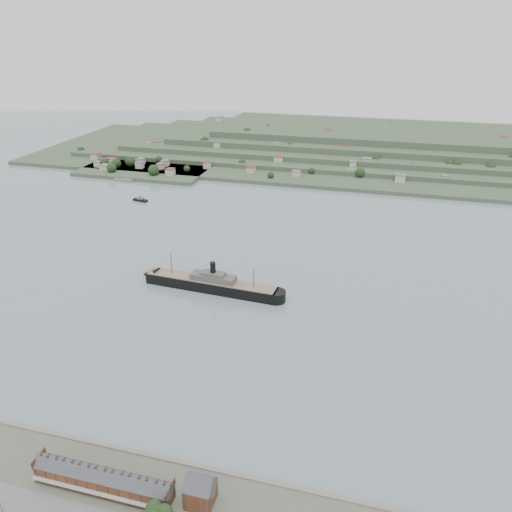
# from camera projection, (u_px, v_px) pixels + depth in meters

# --- Properties ---
(ground) EXTENTS (1400.00, 1400.00, 0.00)m
(ground) POSITION_uv_depth(u_px,v_px,m) (250.00, 289.00, 334.64)
(ground) COLOR slate
(ground) RESTS_ON ground
(terrace_row) EXTENTS (55.60, 9.80, 11.07)m
(terrace_row) POSITION_uv_depth(u_px,v_px,m) (103.00, 479.00, 187.36)
(terrace_row) COLOR #4E2A1C
(terrace_row) RESTS_ON ground
(gabled_building) EXTENTS (10.40, 10.18, 14.09)m
(gabled_building) POSITION_uv_depth(u_px,v_px,m) (200.00, 490.00, 181.45)
(gabled_building) COLOR #4E2A1C
(gabled_building) RESTS_ON ground
(far_peninsula) EXTENTS (760.00, 309.00, 30.00)m
(far_peninsula) POSITION_uv_depth(u_px,v_px,m) (350.00, 146.00, 666.28)
(far_peninsula) COLOR #32472F
(far_peninsula) RESTS_ON ground
(steamship) EXTENTS (103.64, 18.40, 24.85)m
(steamship) POSITION_uv_depth(u_px,v_px,m) (207.00, 283.00, 332.49)
(steamship) COLOR black
(steamship) RESTS_ON ground
(ferry_west) EXTENTS (16.21, 7.16, 5.88)m
(ferry_west) POSITION_uv_depth(u_px,v_px,m) (140.00, 200.00, 497.87)
(ferry_west) COLOR black
(ferry_west) RESTS_ON ground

